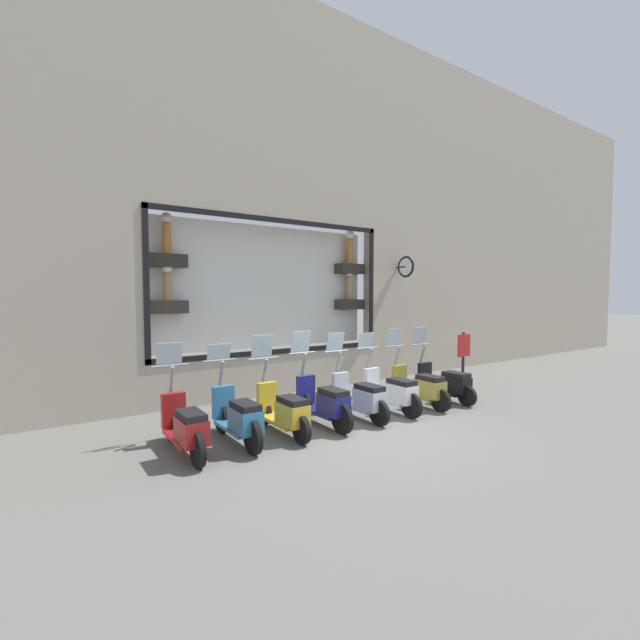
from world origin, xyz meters
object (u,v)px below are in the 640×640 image
object	(u,v)px
scooter_white_2	(392,392)
scooter_silver_3	(360,397)
shop_sign_post	(463,361)
scooter_navy_4	(324,402)
scooter_black_0	(446,383)
scooter_olive_1	(420,387)
scooter_red_7	(186,427)
scooter_yellow_5	(284,411)
scooter_teal_6	(238,418)

from	to	relation	value
scooter_white_2	scooter_silver_3	world-z (taller)	scooter_silver_3
scooter_silver_3	shop_sign_post	size ratio (longest dim) A/B	1.19
scooter_white_2	scooter_navy_4	bearing A→B (deg)	89.79
scooter_black_0	scooter_olive_1	world-z (taller)	scooter_olive_1
scooter_red_7	scooter_silver_3	bearing A→B (deg)	-90.03
scooter_yellow_5	scooter_teal_6	world-z (taller)	scooter_yellow_5
scooter_white_2	shop_sign_post	bearing A→B (deg)	-83.81
scooter_silver_3	scooter_red_7	bearing A→B (deg)	89.97
scooter_navy_4	shop_sign_post	bearing A→B (deg)	-86.28
scooter_teal_6	shop_sign_post	distance (m)	6.12
scooter_olive_1	scooter_teal_6	world-z (taller)	scooter_olive_1
shop_sign_post	scooter_white_2	bearing A→B (deg)	96.19
scooter_black_0	scooter_yellow_5	distance (m)	4.25
scooter_olive_1	scooter_white_2	distance (m)	0.85
scooter_black_0	scooter_teal_6	size ratio (longest dim) A/B	0.99
scooter_teal_6	scooter_silver_3	bearing A→B (deg)	-90.04
scooter_white_2	scooter_yellow_5	world-z (taller)	scooter_yellow_5
scooter_olive_1	scooter_black_0	bearing A→B (deg)	-90.21
scooter_yellow_5	scooter_red_7	xyz separation A→B (m)	(0.00, 1.70, 0.01)
scooter_black_0	scooter_silver_3	distance (m)	2.55
shop_sign_post	scooter_yellow_5	bearing A→B (deg)	93.20
scooter_silver_3	scooter_red_7	xyz separation A→B (m)	(0.00, 3.40, 0.01)
scooter_navy_4	scooter_red_7	world-z (taller)	scooter_navy_4
shop_sign_post	scooter_navy_4	bearing A→B (deg)	93.72
scooter_black_0	scooter_teal_6	xyz separation A→B (m)	(0.00, 5.10, 0.02)
scooter_navy_4	scooter_teal_6	xyz separation A→B (m)	(-0.00, 1.70, -0.01)
scooter_yellow_5	scooter_red_7	world-z (taller)	scooter_yellow_5
scooter_black_0	scooter_red_7	distance (m)	5.95
scooter_teal_6	scooter_white_2	bearing A→B (deg)	-90.03
scooter_teal_6	scooter_red_7	bearing A→B (deg)	90.01
scooter_silver_3	scooter_teal_6	size ratio (longest dim) A/B	0.99
scooter_navy_4	scooter_white_2	bearing A→B (deg)	-90.21
scooter_silver_3	scooter_white_2	bearing A→B (deg)	-89.99
scooter_red_7	scooter_black_0	bearing A→B (deg)	-90.04
scooter_black_0	scooter_red_7	world-z (taller)	scooter_black_0
scooter_yellow_5	scooter_teal_6	bearing A→B (deg)	89.84
scooter_red_7	shop_sign_post	bearing A→B (deg)	-87.60
scooter_black_0	scooter_silver_3	size ratio (longest dim) A/B	1.00
scooter_black_0	scooter_red_7	size ratio (longest dim) A/B	0.99
scooter_navy_4	scooter_yellow_5	distance (m)	0.85
scooter_black_0	scooter_olive_1	distance (m)	0.85
scooter_olive_1	scooter_silver_3	world-z (taller)	scooter_olive_1
scooter_silver_3	scooter_red_7	distance (m)	3.40
scooter_silver_3	scooter_yellow_5	distance (m)	1.70
scooter_black_0	scooter_yellow_5	size ratio (longest dim) A/B	1.00
scooter_teal_6	scooter_black_0	bearing A→B (deg)	-90.05
scooter_navy_4	scooter_red_7	size ratio (longest dim) A/B	1.00
scooter_white_2	scooter_silver_3	bearing A→B (deg)	90.01
scooter_white_2	shop_sign_post	size ratio (longest dim) A/B	1.19
scooter_olive_1	scooter_red_7	distance (m)	5.10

